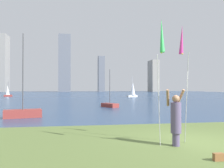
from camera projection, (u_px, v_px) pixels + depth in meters
name	position (u px, v px, depth m)	size (l,w,h in m)	color
ground	(92.00, 96.00, 58.61)	(120.00, 138.00, 0.12)	#5B7038
person	(176.00, 118.00, 7.73)	(0.69, 0.51, 1.89)	#594C72
kite_flag_left	(162.00, 39.00, 7.64)	(0.16, 0.57, 4.23)	#B2B2B7
kite_flag_right	(182.00, 43.00, 8.42)	(0.16, 0.67, 4.20)	#B2B2B7
bag	(218.00, 157.00, 6.15)	(0.28, 0.12, 0.20)	brown
sailboat_0	(8.00, 92.00, 50.88)	(1.89, 1.21, 3.30)	maroon
sailboat_3	(133.00, 90.00, 48.43)	(2.27, 1.35, 4.09)	silver
sailboat_4	(23.00, 113.00, 15.02)	(2.45, 1.39, 5.46)	maroon
sailboat_5	(110.00, 105.00, 23.23)	(1.67, 2.05, 3.77)	maroon
skyline_tower_1	(65.00, 63.00, 109.57)	(5.52, 6.77, 26.72)	slate
skyline_tower_2	(101.00, 74.00, 114.05)	(3.03, 4.59, 17.31)	slate
skyline_tower_3	(154.00, 76.00, 114.53)	(3.64, 7.79, 15.36)	gray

